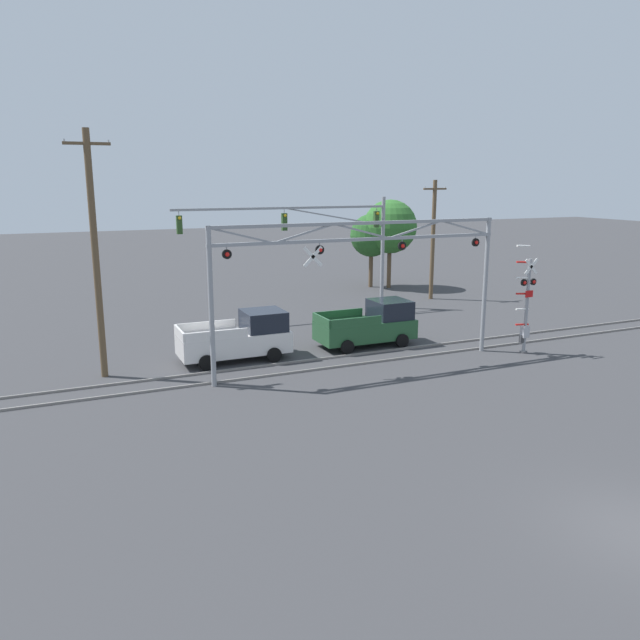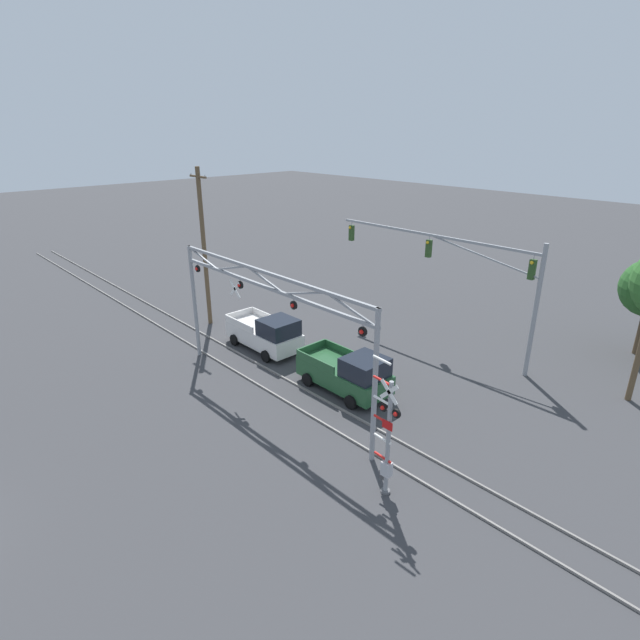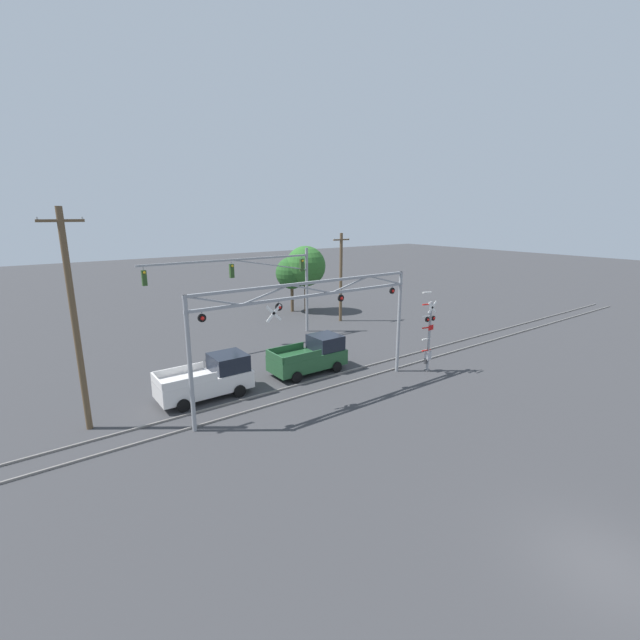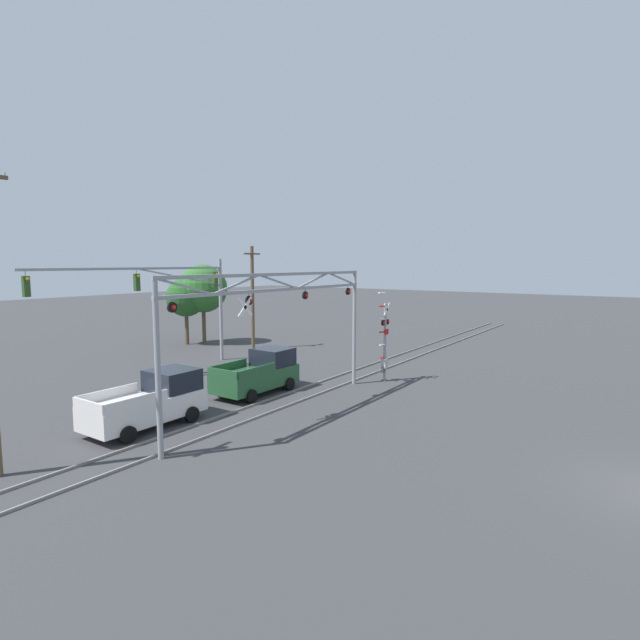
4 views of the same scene
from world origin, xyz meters
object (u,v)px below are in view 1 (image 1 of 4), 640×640
object	(u,v)px
utility_pole_left	(95,254)
background_tree_beyond_span	(371,236)
background_tree_far_left_verge	(390,227)
utility_pole_right	(433,238)
traffic_signal_span	(330,232)
pickup_truck_following	(240,338)
crossing_gantry	(362,261)
crossing_signal_mast	(526,308)
pickup_truck_lead	(370,325)

from	to	relation	value
utility_pole_left	background_tree_beyond_span	world-z (taller)	utility_pole_left
utility_pole_left	background_tree_far_left_verge	distance (m)	26.80
utility_pole_right	traffic_signal_span	bearing A→B (deg)	-171.83
traffic_signal_span	background_tree_far_left_verge	distance (m)	10.31
background_tree_far_left_verge	background_tree_beyond_span	bearing A→B (deg)	141.99
utility_pole_left	utility_pole_right	distance (m)	24.66
traffic_signal_span	pickup_truck_following	bearing A→B (deg)	-135.54
crossing_gantry	traffic_signal_span	xyz separation A→B (m)	(3.73, 11.44, 0.32)
crossing_signal_mast	pickup_truck_lead	size ratio (longest dim) A/B	1.07
pickup_truck_following	utility_pole_right	size ratio (longest dim) A/B	0.62
utility_pole_right	background_tree_beyond_span	size ratio (longest dim) A/B	1.45
pickup_truck_following	utility_pole_left	xyz separation A→B (m)	(-6.08, -0.20, 4.20)
crossing_gantry	background_tree_beyond_span	world-z (taller)	crossing_gantry
utility_pole_left	crossing_gantry	bearing A→B (deg)	-16.50
traffic_signal_span	pickup_truck_lead	distance (m)	9.27
background_tree_far_left_verge	traffic_signal_span	bearing A→B (deg)	-141.10
background_tree_far_left_verge	crossing_signal_mast	bearing A→B (deg)	-100.34
traffic_signal_span	background_tree_beyond_span	bearing A→B (deg)	46.83
crossing_signal_mast	pickup_truck_following	size ratio (longest dim) A/B	1.04
crossing_gantry	crossing_signal_mast	world-z (taller)	crossing_gantry
crossing_signal_mast	pickup_truck_lead	distance (m)	7.52
background_tree_far_left_verge	crossing_gantry	bearing A→B (deg)	-123.27
pickup_truck_lead	background_tree_beyond_span	distance (m)	17.93
utility_pole_left	utility_pole_right	size ratio (longest dim) A/B	1.24
crossing_signal_mast	background_tree_beyond_span	distance (m)	20.13
crossing_gantry	pickup_truck_lead	size ratio (longest dim) A/B	2.75
utility_pole_left	pickup_truck_following	bearing A→B (deg)	1.87
background_tree_far_left_verge	pickup_truck_following	bearing A→B (deg)	-138.16
pickup_truck_following	utility_pole_right	bearing A→B (deg)	29.20
crossing_signal_mast	traffic_signal_span	xyz separation A→B (m)	(-4.55, 12.56, 2.87)
pickup_truck_lead	background_tree_far_left_verge	size ratio (longest dim) A/B	0.73
pickup_truck_lead	background_tree_far_left_verge	distance (m)	17.88
pickup_truck_following	utility_pole_right	xyz separation A→B (m)	(16.66, 9.31, 3.20)
pickup_truck_lead	crossing_gantry	bearing A→B (deg)	-124.85
pickup_truck_following	utility_pole_left	size ratio (longest dim) A/B	0.50
pickup_truck_lead	background_tree_far_left_verge	xyz separation A→B (m)	(9.51, 14.69, 3.67)
utility_pole_left	background_tree_beyond_span	size ratio (longest dim) A/B	1.80
crossing_gantry	background_tree_beyond_span	distance (m)	21.60
utility_pole_right	background_tree_far_left_verge	size ratio (longest dim) A/B	1.21
crossing_signal_mast	background_tree_beyond_span	bearing A→B (deg)	83.27
pickup_truck_following	background_tree_far_left_verge	world-z (taller)	background_tree_far_left_verge
crossing_gantry	background_tree_far_left_verge	size ratio (longest dim) A/B	2.00
pickup_truck_lead	crossing_signal_mast	bearing A→B (deg)	-35.68
utility_pole_right	pickup_truck_lead	bearing A→B (deg)	-136.38
crossing_gantry	crossing_signal_mast	xyz separation A→B (m)	(8.28, -1.11, -2.55)
utility_pole_right	background_tree_far_left_verge	bearing A→B (deg)	94.15
background_tree_beyond_span	utility_pole_left	bearing A→B (deg)	-143.60
pickup_truck_lead	pickup_truck_following	size ratio (longest dim) A/B	0.97
pickup_truck_lead	background_tree_beyond_span	size ratio (longest dim) A/B	0.87
utility_pole_left	background_tree_far_left_verge	size ratio (longest dim) A/B	1.50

